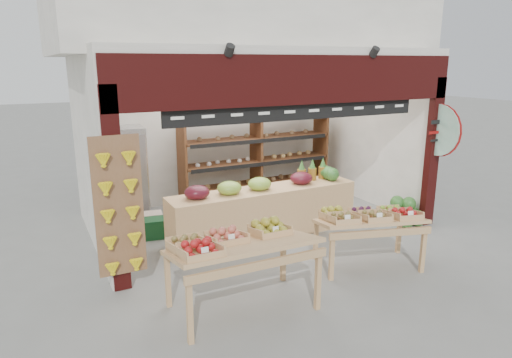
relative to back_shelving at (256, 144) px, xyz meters
The scene contains 11 objects.
ground 2.19m from the back_shelving, 110.41° to the right, with size 60.00×60.00×0.00m, color slate.
shop_structure 2.76m from the back_shelving, behind, with size 6.36×5.12×5.40m.
banana_board 4.42m from the back_shelving, 139.53° to the right, with size 0.60×0.15×1.80m.
gift_sign 3.58m from the back_shelving, 53.22° to the right, with size 0.04×0.93×0.92m.
back_shelving is the anchor object (origin of this frame).
refrigerator 2.69m from the back_shelving, behind, with size 0.67×0.67×1.73m, color silver.
cardboard_stack 3.13m from the back_shelving, 161.13° to the right, with size 1.06×0.77×0.72m.
mid_counter 2.23m from the back_shelving, 113.49° to the right, with size 3.32×0.69×1.05m.
display_table_left 4.50m from the back_shelving, 120.73° to the right, with size 1.73×0.98×1.08m.
display_table_right 3.69m from the back_shelving, 90.60° to the right, with size 1.64×1.20×0.95m.
watermelon_pile 3.33m from the back_shelving, 54.62° to the right, with size 0.69×0.65×0.49m.
Camera 1 is at (-3.65, -6.74, 2.90)m, focal length 32.00 mm.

